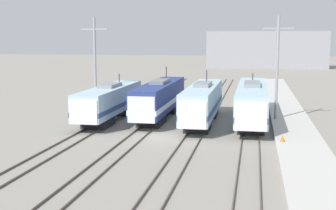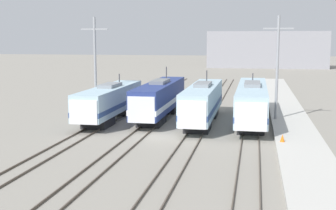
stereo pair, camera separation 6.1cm
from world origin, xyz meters
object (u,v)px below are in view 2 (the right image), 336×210
at_px(locomotive_center_left, 159,99).
at_px(locomotive_far_left, 109,102).
at_px(locomotive_center_right, 202,103).
at_px(traffic_cone, 282,138).
at_px(catenary_tower_right, 277,66).
at_px(locomotive_far_right, 252,102).
at_px(catenary_tower_left, 95,64).

bearing_deg(locomotive_center_left, locomotive_far_left, -156.99).
distance_m(locomotive_center_right, traffic_cone, 11.72).
height_order(locomotive_center_left, catenary_tower_right, catenary_tower_right).
distance_m(locomotive_center_right, locomotive_far_right, 5.19).
height_order(locomotive_center_left, locomotive_center_right, locomotive_center_left).
relative_size(locomotive_center_right, traffic_cone, 27.51).
bearing_deg(catenary_tower_right, locomotive_far_left, -172.03).
height_order(locomotive_center_right, locomotive_far_right, locomotive_center_right).
relative_size(locomotive_far_right, catenary_tower_right, 1.79).
relative_size(locomotive_center_left, traffic_cone, 28.38).
height_order(catenary_tower_left, catenary_tower_right, same).
height_order(locomotive_center_left, locomotive_far_right, locomotive_center_left).
xyz_separation_m(catenary_tower_right, traffic_cone, (0.10, -11.26, -5.21)).
relative_size(locomotive_center_left, catenary_tower_left, 1.57).
height_order(locomotive_center_right, traffic_cone, locomotive_center_right).
xyz_separation_m(locomotive_far_left, locomotive_center_right, (9.98, -0.01, 0.14)).
bearing_deg(locomotive_center_right, traffic_cone, -49.26).
bearing_deg(locomotive_far_left, locomotive_far_right, 5.41).
bearing_deg(locomotive_center_right, catenary_tower_left, 168.72).
distance_m(locomotive_center_left, locomotive_center_right, 5.43).
distance_m(locomotive_far_left, catenary_tower_right, 18.05).
bearing_deg(locomotive_center_right, locomotive_center_left, 156.92).
height_order(locomotive_center_right, catenary_tower_left, catenary_tower_left).
distance_m(catenary_tower_left, catenary_tower_right, 19.78).
relative_size(locomotive_far_left, catenary_tower_right, 1.46).
bearing_deg(locomotive_far_right, traffic_cone, -75.78).
distance_m(locomotive_far_left, traffic_cone, 19.70).
relative_size(locomotive_center_left, catenary_tower_right, 1.57).
bearing_deg(locomotive_far_left, locomotive_center_right, -0.04).
xyz_separation_m(locomotive_far_right, traffic_cone, (2.59, -10.23, -1.51)).
relative_size(locomotive_far_right, traffic_cone, 32.40).
distance_m(catenary_tower_left, traffic_cone, 23.43).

